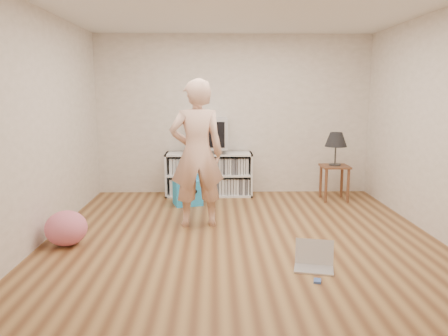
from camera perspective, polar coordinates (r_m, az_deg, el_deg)
The scene contains 13 objects.
ground at distance 5.28m, azimuth 2.23°, elevation -8.59°, with size 4.50×4.50×0.00m, color brown.
walls at distance 5.02m, azimuth 2.32°, elevation 5.63°, with size 4.52×4.52×2.60m.
ceiling at distance 5.09m, azimuth 2.43°, elevation 20.38°, with size 4.50×4.50×0.01m, color white.
media_unit at distance 7.16m, azimuth -1.97°, elevation -0.78°, with size 1.40×0.45×0.70m.
dvd_deck at distance 7.08m, azimuth -1.99°, elevation 2.26°, with size 0.45×0.35×0.07m, color gray.
crt_tv at distance 7.04m, azimuth -2.01°, elevation 4.56°, with size 0.60×0.53×0.50m.
side_table at distance 7.02m, azimuth 14.23°, elevation -0.74°, with size 0.42×0.42×0.55m.
table_lamp at distance 6.94m, azimuth 14.41°, elevation 3.52°, with size 0.34×0.34×0.52m.
person at distance 5.41m, azimuth -3.56°, elevation 1.85°, with size 0.67×0.44×1.83m, color beige.
laptop at distance 4.39m, azimuth 11.68°, elevation -11.74°, with size 0.42×0.37×0.25m.
playing_cards at distance 4.10m, azimuth 12.10°, elevation -14.22°, with size 0.07×0.09×0.02m, color #4161AF.
plush_blue at distance 6.58m, azimuth -4.76°, elevation -3.11°, with size 0.48×0.42×0.47m.
plush_pink at distance 5.15m, azimuth -19.91°, elevation -7.40°, with size 0.46×0.46×0.39m, color #DA6985.
Camera 1 is at (-0.31, -5.00, 1.67)m, focal length 35.00 mm.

